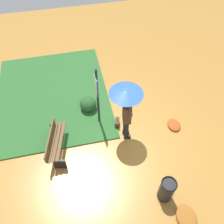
# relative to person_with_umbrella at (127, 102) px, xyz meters

# --- Properties ---
(ground_plane) EXTENTS (18.00, 18.00, 0.00)m
(ground_plane) POSITION_rel_person_with_umbrella_xyz_m (-0.22, -0.14, -1.55)
(ground_plane) COLOR #B27A33
(grass_verge) EXTENTS (4.80, 4.00, 0.05)m
(grass_verge) POSITION_rel_person_with_umbrella_xyz_m (2.25, 2.18, -1.53)
(grass_verge) COLOR #2D662D
(grass_verge) RESTS_ON ground_plane
(person_with_umbrella) EXTENTS (0.96, 0.96, 2.04)m
(person_with_umbrella) POSITION_rel_person_with_umbrella_xyz_m (0.00, 0.00, 0.00)
(person_with_umbrella) COLOR black
(person_with_umbrella) RESTS_ON ground_plane
(info_sign_post) EXTENTS (0.44, 0.07, 2.30)m
(info_sign_post) POSITION_rel_person_with_umbrella_xyz_m (0.68, 0.72, -0.11)
(info_sign_post) COLOR black
(info_sign_post) RESTS_ON ground_plane
(handbag) EXTENTS (0.33, 0.22, 0.37)m
(handbag) POSITION_rel_person_with_umbrella_xyz_m (0.40, 0.15, -1.42)
(handbag) COLOR #4C3323
(handbag) RESTS_ON ground_plane
(park_bench) EXTENTS (1.42, 0.69, 0.75)m
(park_bench) POSITION_rel_person_with_umbrella_xyz_m (-0.13, 2.18, -1.15)
(park_bench) COLOR black
(park_bench) RESTS_ON ground_plane
(trash_bin) EXTENTS (0.42, 0.42, 0.83)m
(trash_bin) POSITION_rel_person_with_umbrella_xyz_m (-2.23, -0.56, -1.13)
(trash_bin) COLOR black
(trash_bin) RESTS_ON ground_plane
(shrub_cluster) EXTENTS (0.64, 0.58, 0.52)m
(shrub_cluster) POSITION_rel_person_with_umbrella_xyz_m (1.34, 0.96, -1.31)
(shrub_cluster) COLOR #285628
(shrub_cluster) RESTS_ON ground_plane
(leaf_pile_near_person) EXTENTS (0.65, 0.52, 0.14)m
(leaf_pile_near_person) POSITION_rel_person_with_umbrella_xyz_m (-2.91, -0.91, -1.48)
(leaf_pile_near_person) COLOR #A86023
(leaf_pile_near_person) RESTS_ON ground_plane
(leaf_pile_by_bench) EXTENTS (0.52, 0.42, 0.11)m
(leaf_pile_by_bench) POSITION_rel_person_with_umbrella_xyz_m (-0.06, -1.70, -1.49)
(leaf_pile_by_bench) COLOR #B74C1E
(leaf_pile_by_bench) RESTS_ON ground_plane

